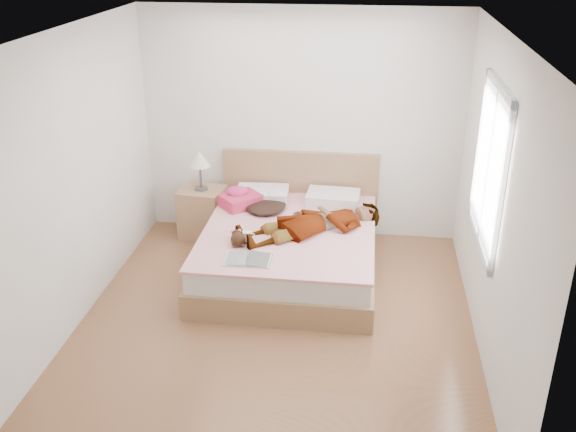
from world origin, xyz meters
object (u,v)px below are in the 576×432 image
(plush_toy, at_px, (238,238))
(nightstand, at_px, (203,209))
(bed, at_px, (290,245))
(magazine, at_px, (247,259))
(woman, at_px, (314,219))
(coffee_mug, at_px, (247,236))
(phone, at_px, (271,194))
(towel, at_px, (240,198))

(plush_toy, bearing_deg, nightstand, 119.89)
(bed, distance_m, magazine, 0.89)
(woman, distance_m, coffee_mug, 0.72)
(magazine, bearing_deg, coffee_mug, 101.09)
(phone, xyz_separation_m, magazine, (-0.05, -1.16, -0.18))
(magazine, bearing_deg, nightstand, 119.09)
(coffee_mug, height_order, nightstand, nightstand)
(woman, height_order, plush_toy, woman)
(phone, xyz_separation_m, coffee_mug, (-0.12, -0.76, -0.14))
(nightstand, bearing_deg, bed, -30.51)
(bed, xyz_separation_m, nightstand, (-1.11, 0.66, 0.07))
(nightstand, bearing_deg, towel, -23.79)
(bed, bearing_deg, phone, 125.45)
(magazine, distance_m, coffee_mug, 0.41)
(woman, xyz_separation_m, nightstand, (-1.36, 0.70, -0.27))
(magazine, distance_m, plush_toy, 0.35)
(towel, bearing_deg, plush_toy, -79.90)
(woman, height_order, magazine, woman)
(phone, distance_m, coffee_mug, 0.79)
(magazine, height_order, plush_toy, plush_toy)
(towel, relative_size, magazine, 1.16)
(phone, xyz_separation_m, plush_toy, (-0.20, -0.85, -0.12))
(nightstand, bearing_deg, magazine, -60.91)
(woman, relative_size, magazine, 3.55)
(towel, relative_size, plush_toy, 2.08)
(phone, height_order, towel, phone)
(woman, bearing_deg, coffee_mug, -92.73)
(magazine, xyz_separation_m, nightstand, (-0.81, 1.46, -0.17))
(woman, xyz_separation_m, plush_toy, (-0.70, -0.45, -0.04))
(towel, xyz_separation_m, plush_toy, (0.17, -0.93, -0.02))
(bed, bearing_deg, magazine, -110.38)
(bed, relative_size, plush_toy, 8.32)
(bed, distance_m, towel, 0.82)
(phone, relative_size, plush_toy, 0.40)
(towel, height_order, plush_toy, towel)
(bed, distance_m, coffee_mug, 0.62)
(woman, relative_size, towel, 3.05)
(towel, height_order, coffee_mug, towel)
(phone, distance_m, nightstand, 0.98)
(magazine, bearing_deg, towel, 104.31)
(phone, distance_m, plush_toy, 0.88)
(woman, relative_size, phone, 15.99)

